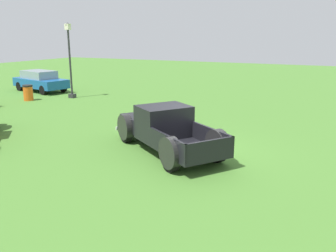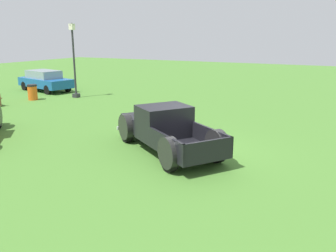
{
  "view_description": "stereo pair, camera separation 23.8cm",
  "coord_description": "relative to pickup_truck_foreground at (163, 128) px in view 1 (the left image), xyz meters",
  "views": [
    {
      "loc": [
        -10.9,
        -4.25,
        3.88
      ],
      "look_at": [
        -0.47,
        0.88,
        0.9
      ],
      "focal_mm": 37.98,
      "sensor_mm": 36.0,
      "label": 1
    },
    {
      "loc": [
        -10.79,
        -4.46,
        3.88
      ],
      "look_at": [
        -0.47,
        0.88,
        0.9
      ],
      "focal_mm": 37.98,
      "sensor_mm": 36.0,
      "label": 2
    }
  ],
  "objects": [
    {
      "name": "ground_plane",
      "position": [
        0.27,
        -1.18,
        -0.73
      ],
      "size": [
        80.0,
        80.0,
        0.0
      ],
      "primitive_type": "plane",
      "color": "#477A2D"
    },
    {
      "name": "pickup_truck_foreground",
      "position": [
        0.0,
        0.0,
        0.0
      ],
      "size": [
        4.32,
        5.15,
        1.54
      ],
      "color": "black",
      "rests_on": "ground_plane"
    },
    {
      "name": "sedan_distant_a",
      "position": [
        7.88,
        13.76,
        0.03
      ],
      "size": [
        2.67,
        4.64,
        1.46
      ],
      "color": "#195699",
      "rests_on": "ground_plane"
    },
    {
      "name": "lamp_post_near",
      "position": [
        6.77,
        9.95,
        1.69
      ],
      "size": [
        0.36,
        0.36,
        4.62
      ],
      "color": "#2D2D33",
      "rests_on": "ground_plane"
    },
    {
      "name": "trash_can",
      "position": [
        4.84,
        11.7,
        -0.26
      ],
      "size": [
        0.59,
        0.59,
        0.95
      ],
      "color": "orange",
      "rests_on": "ground_plane"
    }
  ]
}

